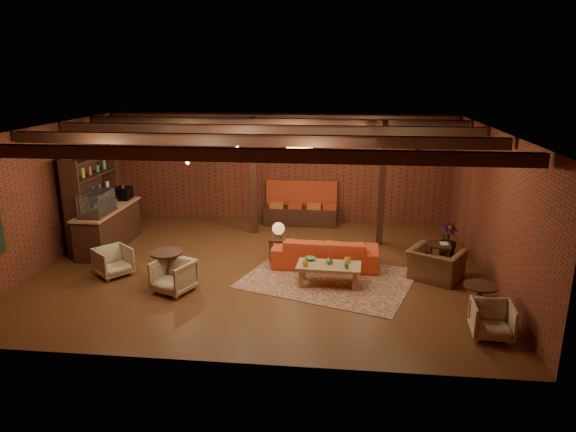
# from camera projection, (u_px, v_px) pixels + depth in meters

# --- Properties ---
(floor) EXTENTS (10.00, 10.00, 0.00)m
(floor) POSITION_uv_depth(u_px,v_px,m) (262.00, 268.00, 11.86)
(floor) COLOR #422510
(floor) RESTS_ON ground
(ceiling) EXTENTS (10.00, 8.00, 0.02)m
(ceiling) POSITION_uv_depth(u_px,v_px,m) (260.00, 128.00, 10.98)
(ceiling) COLOR black
(ceiling) RESTS_ON wall_back
(wall_back) EXTENTS (10.00, 0.02, 3.20)m
(wall_back) POSITION_uv_depth(u_px,v_px,m) (282.00, 168.00, 15.24)
(wall_back) COLOR brown
(wall_back) RESTS_ON ground
(wall_front) EXTENTS (10.00, 0.02, 3.20)m
(wall_front) POSITION_uv_depth(u_px,v_px,m) (218.00, 267.00, 7.60)
(wall_front) COLOR brown
(wall_front) RESTS_ON ground
(wall_left) EXTENTS (0.02, 8.00, 3.20)m
(wall_left) POSITION_uv_depth(u_px,v_px,m) (49.00, 195.00, 11.93)
(wall_left) COLOR brown
(wall_left) RESTS_ON ground
(wall_right) EXTENTS (0.02, 8.00, 3.20)m
(wall_right) POSITION_uv_depth(u_px,v_px,m) (493.00, 207.00, 10.90)
(wall_right) COLOR brown
(wall_right) RESTS_ON ground
(ceiling_beams) EXTENTS (9.80, 6.40, 0.22)m
(ceiling_beams) POSITION_uv_depth(u_px,v_px,m) (260.00, 134.00, 11.01)
(ceiling_beams) COLOR black
(ceiling_beams) RESTS_ON ceiling
(ceiling_pipe) EXTENTS (9.60, 0.12, 0.12)m
(ceiling_pipe) POSITION_uv_depth(u_px,v_px,m) (270.00, 135.00, 12.60)
(ceiling_pipe) COLOR black
(ceiling_pipe) RESTS_ON ceiling
(post_left) EXTENTS (0.16, 0.16, 3.20)m
(post_left) POSITION_uv_depth(u_px,v_px,m) (254.00, 177.00, 13.96)
(post_left) COLOR black
(post_left) RESTS_ON ground
(post_right) EXTENTS (0.16, 0.16, 3.20)m
(post_right) POSITION_uv_depth(u_px,v_px,m) (382.00, 184.00, 13.04)
(post_right) COLOR black
(post_right) RESTS_ON ground
(service_counter) EXTENTS (0.80, 2.50, 1.60)m
(service_counter) POSITION_uv_depth(u_px,v_px,m) (108.00, 217.00, 13.02)
(service_counter) COLOR black
(service_counter) RESTS_ON ground
(plant_counter) EXTENTS (0.35, 0.39, 0.30)m
(plant_counter) POSITION_uv_depth(u_px,v_px,m) (114.00, 199.00, 13.08)
(plant_counter) COLOR #337F33
(plant_counter) RESTS_ON service_counter
(shelving_hutch) EXTENTS (0.52, 2.00, 2.40)m
(shelving_hutch) POSITION_uv_depth(u_px,v_px,m) (93.00, 201.00, 13.04)
(shelving_hutch) COLOR black
(shelving_hutch) RESTS_ON ground
(banquette) EXTENTS (2.10, 0.70, 1.00)m
(banquette) POSITION_uv_depth(u_px,v_px,m) (301.00, 208.00, 15.05)
(banquette) COLOR #A5341B
(banquette) RESTS_ON ground
(service_sign) EXTENTS (0.86, 0.06, 0.30)m
(service_sign) POSITION_uv_depth(u_px,v_px,m) (300.00, 147.00, 14.11)
(service_sign) COLOR orange
(service_sign) RESTS_ON ceiling
(ceiling_spotlights) EXTENTS (6.40, 4.40, 0.28)m
(ceiling_spotlights) POSITION_uv_depth(u_px,v_px,m) (260.00, 144.00, 11.07)
(ceiling_spotlights) COLOR black
(ceiling_spotlights) RESTS_ON ceiling
(rug) EXTENTS (4.14, 3.62, 0.01)m
(rug) POSITION_uv_depth(u_px,v_px,m) (328.00, 278.00, 11.23)
(rug) COLOR maroon
(rug) RESTS_ON floor
(sofa) EXTENTS (2.45, 1.04, 0.71)m
(sofa) POSITION_uv_depth(u_px,v_px,m) (325.00, 252.00, 11.84)
(sofa) COLOR #BE381A
(sofa) RESTS_ON floor
(coffee_table) EXTENTS (1.37, 0.73, 0.71)m
(coffee_table) POSITION_uv_depth(u_px,v_px,m) (328.00, 267.00, 10.81)
(coffee_table) COLOR olive
(coffee_table) RESTS_ON floor
(side_table_lamp) EXTENTS (0.45, 0.45, 0.94)m
(side_table_lamp) POSITION_uv_depth(u_px,v_px,m) (278.00, 231.00, 12.16)
(side_table_lamp) COLOR black
(side_table_lamp) RESTS_ON floor
(round_table_left) EXTENTS (0.69, 0.69, 0.72)m
(round_table_left) POSITION_uv_depth(u_px,v_px,m) (167.00, 262.00, 10.85)
(round_table_left) COLOR black
(round_table_left) RESTS_ON floor
(armchair_a) EXTENTS (0.94, 0.95, 0.71)m
(armchair_a) POSITION_uv_depth(u_px,v_px,m) (113.00, 260.00, 11.33)
(armchair_a) COLOR beige
(armchair_a) RESTS_ON floor
(armchair_b) EXTENTS (0.94, 0.91, 0.75)m
(armchair_b) POSITION_uv_depth(u_px,v_px,m) (174.00, 275.00, 10.48)
(armchair_b) COLOR beige
(armchair_b) RESTS_ON floor
(armchair_right) EXTENTS (1.27, 1.14, 0.93)m
(armchair_right) POSITION_uv_depth(u_px,v_px,m) (436.00, 259.00, 11.06)
(armchair_right) COLOR brown
(armchair_right) RESTS_ON floor
(side_table_book) EXTENTS (0.54, 0.54, 0.57)m
(side_table_book) POSITION_uv_depth(u_px,v_px,m) (440.00, 246.00, 11.82)
(side_table_book) COLOR black
(side_table_book) RESTS_ON floor
(round_table_right) EXTENTS (0.59, 0.59, 0.70)m
(round_table_right) POSITION_uv_depth(u_px,v_px,m) (480.00, 297.00, 9.25)
(round_table_right) COLOR black
(round_table_right) RESTS_ON floor
(armchair_far) EXTENTS (0.71, 0.67, 0.69)m
(armchair_far) POSITION_uv_depth(u_px,v_px,m) (492.00, 318.00, 8.72)
(armchair_far) COLOR beige
(armchair_far) RESTS_ON floor
(plant_tall) EXTENTS (1.82, 1.82, 2.47)m
(plant_tall) POSITION_uv_depth(u_px,v_px,m) (450.00, 207.00, 12.34)
(plant_tall) COLOR #4C7F4C
(plant_tall) RESTS_ON floor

